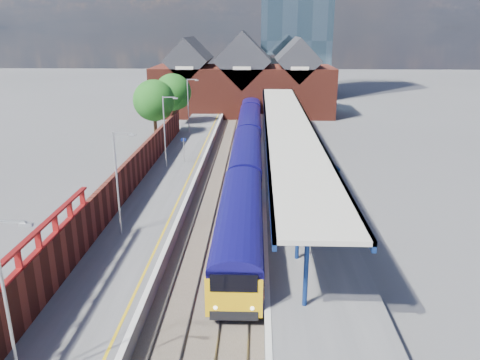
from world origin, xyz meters
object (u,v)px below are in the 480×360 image
object	(u,v)px
lamp_post_b	(119,178)
lamp_post_d	(189,102)
platform_sign	(184,146)
lamp_post_a	(8,296)
parked_car_red	(319,204)
parked_car_blue	(319,167)
train	(248,138)
parked_car_dark	(324,204)
parked_car_silver	(318,186)
lamp_post_c	(166,127)

from	to	relation	value
lamp_post_b	lamp_post_d	size ratio (longest dim) A/B	1.00
lamp_post_b	platform_sign	world-z (taller)	lamp_post_b
lamp_post_b	lamp_post_d	xyz separation A→B (m)	(0.00, 32.00, 0.00)
lamp_post_a	parked_car_red	world-z (taller)	lamp_post_a
lamp_post_b	parked_car_red	xyz separation A→B (m)	(13.56, 4.32, -3.26)
parked_car_blue	lamp_post_a	bearing A→B (deg)	165.79
train	platform_sign	world-z (taller)	platform_sign
parked_car_dark	lamp_post_b	bearing A→B (deg)	88.62
lamp_post_d	parked_car_dark	size ratio (longest dim) A/B	1.54
lamp_post_d	parked_car_blue	world-z (taller)	lamp_post_d
train	platform_sign	distance (m)	8.95
platform_sign	parked_car_dark	world-z (taller)	platform_sign
parked_car_blue	parked_car_silver	bearing A→B (deg)	-174.44
platform_sign	lamp_post_d	bearing A→B (deg)	95.56
parked_car_red	parked_car_dark	xyz separation A→B (m)	(0.40, 0.21, -0.07)
platform_sign	parked_car_red	world-z (taller)	platform_sign
lamp_post_c	parked_car_red	bearing A→B (deg)	-40.75
lamp_post_b	parked_car_blue	xyz separation A→B (m)	(14.84, 14.54, -3.44)
parked_car_red	parked_car_silver	xyz separation A→B (m)	(0.47, 4.20, -0.06)
lamp_post_c	parked_car_dark	size ratio (longest dim) A/B	1.54
lamp_post_b	platform_sign	size ratio (longest dim) A/B	2.80
parked_car_silver	lamp_post_a	bearing A→B (deg)	170.91
lamp_post_a	lamp_post_b	world-z (taller)	same
lamp_post_a	lamp_post_c	world-z (taller)	same
lamp_post_b	parked_car_dark	world-z (taller)	lamp_post_b
train	parked_car_red	world-z (taller)	train
train	parked_car_blue	world-z (taller)	train
parked_car_silver	parked_car_blue	size ratio (longest dim) A/B	1.04
lamp_post_b	parked_car_dark	size ratio (longest dim) A/B	1.54
lamp_post_c	parked_car_silver	xyz separation A→B (m)	(14.03, -7.48, -3.31)
parked_car_blue	parked_car_dark	bearing A→B (deg)	-171.79
lamp_post_b	platform_sign	xyz separation A→B (m)	(1.36, 18.00, -2.30)
lamp_post_b	parked_car_silver	distance (m)	16.74
lamp_post_b	lamp_post_c	bearing A→B (deg)	90.00
lamp_post_a	parked_car_blue	distance (m)	32.35
train	lamp_post_c	bearing A→B (deg)	-133.99
train	lamp_post_a	world-z (taller)	lamp_post_a
lamp_post_b	lamp_post_d	bearing A→B (deg)	90.00
lamp_post_d	parked_car_blue	distance (m)	23.17
train	parked_car_dark	size ratio (longest dim) A/B	14.48
lamp_post_a	lamp_post_c	distance (m)	30.00
parked_car_silver	lamp_post_b	bearing A→B (deg)	144.10
parked_car_silver	parked_car_dark	bearing A→B (deg)	-158.16
parked_car_silver	platform_sign	bearing A→B (deg)	76.01
parked_car_blue	parked_car_red	bearing A→B (deg)	-173.89
train	platform_sign	size ratio (longest dim) A/B	26.37
parked_car_silver	lamp_post_c	bearing A→B (deg)	84.75
train	lamp_post_b	distance (m)	25.54
lamp_post_a	parked_car_silver	world-z (taller)	lamp_post_a
parked_car_silver	lamp_post_d	bearing A→B (deg)	53.68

